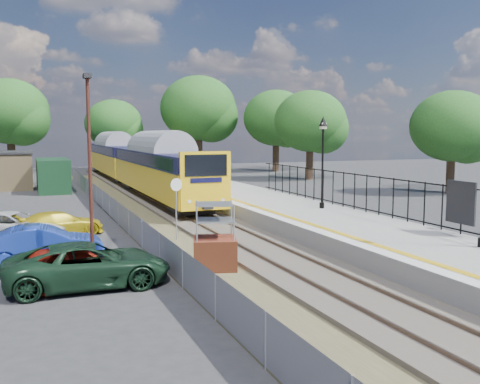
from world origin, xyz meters
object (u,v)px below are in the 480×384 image
train (132,160)px  brick_plinth (215,238)px  victorian_lamp_north (323,140)px  car_white (13,226)px  speed_sign (176,199)px  car_blue (43,245)px  car_green (88,265)px  car_yellow (60,224)px  car_red (73,265)px  carpark_lamp (90,160)px

train → brick_plinth: train is taller
victorian_lamp_north → brick_plinth: 10.55m
train → car_white: (-9.09, -21.05, -1.73)m
speed_sign → car_blue: (-5.49, -2.15, -1.17)m
train → car_white: bearing=-113.3°
car_green → car_yellow: (-0.32, 8.84, -0.12)m
brick_plinth → speed_sign: size_ratio=0.85×
victorian_lamp_north → speed_sign: 8.23m
brick_plinth → car_yellow: 9.50m
car_white → victorian_lamp_north: bearing=-71.5°
car_red → car_white: (-1.86, 8.33, -0.03)m
carpark_lamp → car_red: size_ratio=1.73×
car_red → car_yellow: size_ratio=0.97×
brick_plinth → car_white: brick_plinth is taller
carpark_lamp → car_red: carpark_lamp is taller
victorian_lamp_north → car_yellow: victorian_lamp_north is taller
carpark_lamp → car_yellow: carpark_lamp is taller
brick_plinth → car_yellow: bearing=118.7°
victorian_lamp_north → train: (-5.30, 22.97, -1.96)m
victorian_lamp_north → car_green: bearing=-150.8°
car_blue → car_yellow: size_ratio=1.07×
car_yellow → car_blue: bearing=154.4°
victorian_lamp_north → car_blue: victorian_lamp_north is taller
car_green → brick_plinth: bearing=-82.1°
carpark_lamp → brick_plinth: bearing=-18.1°
speed_sign → car_white: bearing=140.1°
brick_plinth → train: bearing=85.0°
speed_sign → car_yellow: size_ratio=0.70×
carpark_lamp → car_green: bearing=-100.2°
victorian_lamp_north → car_red: 14.54m
brick_plinth → car_blue: size_ratio=0.56×
brick_plinth → car_blue: 6.26m
brick_plinth → victorian_lamp_north: bearing=38.5°
train → speed_sign: 24.11m
victorian_lamp_north → train: bearing=103.0°
car_blue → car_white: bearing=13.6°
brick_plinth → car_yellow: brick_plinth is taller
car_blue → car_white: size_ratio=0.94×
car_green → car_red: 0.56m
speed_sign → carpark_lamp: carpark_lamp is taller
speed_sign → car_white: size_ratio=0.62×
carpark_lamp → car_yellow: (-0.65, 7.04, -3.21)m
victorian_lamp_north → car_white: (-14.39, 1.92, -3.68)m
victorian_lamp_north → speed_sign: bearing=-172.7°
car_white → train: bearing=2.7°
brick_plinth → car_yellow: (-4.56, 8.32, -0.55)m
victorian_lamp_north → car_blue: 14.13m
victorian_lamp_north → car_green: (-12.11, -6.78, -3.62)m
car_blue → car_red: bearing=-165.5°
speed_sign → car_green: size_ratio=0.56×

